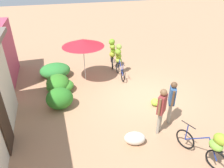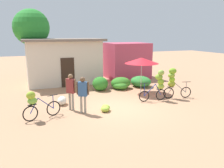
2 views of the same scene
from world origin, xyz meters
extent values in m
plane|color=tan|center=(0.00, 0.00, 0.00)|extent=(60.00, 60.00, 0.00)
cube|color=beige|center=(-1.50, 6.73, 1.54)|extent=(5.11, 2.68, 3.08)
cube|color=#72665B|center=(-1.50, 6.73, 3.16)|extent=(5.61, 3.18, 0.16)
cube|color=#332319|center=(-1.50, 5.37, 1.00)|extent=(0.90, 0.06, 2.00)
cube|color=#BB425C|center=(3.69, 7.03, 1.42)|extent=(3.20, 2.80, 2.85)
cylinder|color=brown|center=(-3.50, 8.06, 1.63)|extent=(0.26, 0.26, 3.26)
sphere|color=#27842D|center=(-3.50, 8.06, 4.04)|extent=(2.61, 2.61, 2.61)
ellipsoid|color=#2D7924|center=(0.23, 3.63, 0.44)|extent=(0.99, 1.10, 0.88)
ellipsoid|color=#3C8D2A|center=(1.56, 3.52, 0.27)|extent=(1.08, 1.27, 0.53)
ellipsoid|color=#368426|center=(1.67, 3.60, 0.38)|extent=(1.35, 1.08, 0.77)
ellipsoid|color=#308737|center=(3.19, 3.64, 0.36)|extent=(1.36, 1.59, 0.72)
cylinder|color=beige|center=(2.39, 2.16, 1.05)|extent=(0.04, 0.04, 2.10)
cone|color=red|center=(2.39, 2.16, 2.00)|extent=(2.06, 2.06, 0.35)
torus|color=black|center=(-3.22, -0.02, 0.34)|extent=(0.65, 0.27, 0.67)
torus|color=black|center=(-4.21, -0.37, 0.34)|extent=(0.65, 0.27, 0.67)
cylinder|color=navy|center=(-4.04, -0.31, 0.64)|extent=(0.39, 0.17, 0.62)
cylinder|color=navy|center=(-3.54, -0.13, 0.64)|extent=(0.68, 0.27, 0.63)
cylinder|color=black|center=(-3.22, -0.02, 0.94)|extent=(0.48, 0.20, 0.03)
cylinder|color=navy|center=(-3.22, -0.02, 0.64)|extent=(0.04, 0.04, 0.60)
cube|color=black|center=(-4.11, -0.34, 0.70)|extent=(0.39, 0.25, 0.02)
ellipsoid|color=#7BB841|center=(-4.09, -0.30, 0.86)|extent=(0.44, 0.37, 0.29)
ellipsoid|color=#91B22E|center=(-4.14, -0.34, 1.11)|extent=(0.46, 0.41, 0.33)
torus|color=black|center=(1.61, 0.36, 0.30)|extent=(0.61, 0.09, 0.61)
torus|color=black|center=(2.62, 0.29, 0.30)|extent=(0.61, 0.09, 0.61)
cylinder|color=navy|center=(2.44, 0.31, 0.62)|extent=(0.39, 0.06, 0.64)
cylinder|color=navy|center=(1.94, 0.34, 0.62)|extent=(0.68, 0.08, 0.65)
cylinder|color=black|center=(1.61, 0.36, 1.00)|extent=(0.50, 0.07, 0.03)
cylinder|color=navy|center=(1.61, 0.36, 0.65)|extent=(0.04, 0.04, 0.70)
cube|color=black|center=(2.52, 0.30, 0.64)|extent=(0.37, 0.16, 0.02)
ellipsoid|color=#95B138|center=(2.57, 0.26, 0.78)|extent=(0.45, 0.38, 0.27)
ellipsoid|color=#84B229|center=(2.56, 0.28, 1.03)|extent=(0.42, 0.36, 0.33)
ellipsoid|color=olive|center=(2.47, 0.34, 1.30)|extent=(0.51, 0.46, 0.33)
ellipsoid|color=#8AAC41|center=(2.55, 0.27, 1.54)|extent=(0.38, 0.31, 0.30)
torus|color=black|center=(4.21, 0.18, 0.32)|extent=(0.63, 0.19, 0.63)
torus|color=black|center=(3.21, 0.42, 0.32)|extent=(0.63, 0.19, 0.63)
cylinder|color=slate|center=(3.39, 0.38, 0.59)|extent=(0.39, 0.12, 0.57)
cylinder|color=slate|center=(3.89, 0.26, 0.59)|extent=(0.68, 0.19, 0.58)
cylinder|color=black|center=(4.21, 0.18, 0.92)|extent=(0.49, 0.14, 0.03)
cylinder|color=slate|center=(4.21, 0.18, 0.62)|extent=(0.04, 0.04, 0.61)
cube|color=black|center=(3.31, 0.39, 0.66)|extent=(0.38, 0.22, 0.02)
ellipsoid|color=#929F29|center=(3.35, 0.38, 0.84)|extent=(0.52, 0.47, 0.34)
ellipsoid|color=#86C226|center=(3.34, 0.34, 1.09)|extent=(0.36, 0.29, 0.29)
ellipsoid|color=#88A930|center=(3.31, 0.38, 1.31)|extent=(0.44, 0.37, 0.27)
ellipsoid|color=#78AC29|center=(3.39, 0.40, 1.56)|extent=(0.53, 0.49, 0.34)
ellipsoid|color=#96C339|center=(-0.81, -0.23, 0.15)|extent=(0.51, 0.48, 0.29)
ellipsoid|color=#98B637|center=(-0.90, -0.38, 0.14)|extent=(0.56, 0.60, 0.27)
ellipsoid|color=silver|center=(-2.59, 1.46, 0.22)|extent=(0.64, 0.80, 0.44)
cylinder|color=gray|center=(-1.99, -0.18, 0.41)|extent=(0.11, 0.11, 0.83)
cylinder|color=gray|center=(-1.83, -0.26, 0.41)|extent=(0.11, 0.11, 0.83)
cube|color=#33598C|center=(-1.91, -0.22, 1.15)|extent=(0.45, 0.36, 0.65)
cylinder|color=brown|center=(-2.13, -0.11, 1.19)|extent=(0.08, 0.08, 0.59)
cylinder|color=brown|center=(-1.69, -0.34, 1.19)|extent=(0.08, 0.08, 0.59)
sphere|color=brown|center=(-1.91, -0.22, 1.59)|extent=(0.22, 0.22, 0.22)
cylinder|color=gray|center=(-2.38, 0.49, 0.43)|extent=(0.11, 0.11, 0.86)
cylinder|color=gray|center=(-2.26, 0.35, 0.43)|extent=(0.11, 0.11, 0.86)
cube|color=maroon|center=(-2.32, 0.42, 1.19)|extent=(0.41, 0.43, 0.68)
cylinder|color=brown|center=(-2.48, 0.61, 1.23)|extent=(0.08, 0.08, 0.61)
cylinder|color=brown|center=(-2.15, 0.23, 1.23)|extent=(0.08, 0.08, 0.61)
sphere|color=brown|center=(-2.32, 0.42, 1.65)|extent=(0.23, 0.23, 0.23)
camera|label=1|loc=(-7.12, 3.65, 5.09)|focal=32.70mm
camera|label=2|loc=(-4.40, -10.08, 3.61)|focal=36.89mm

